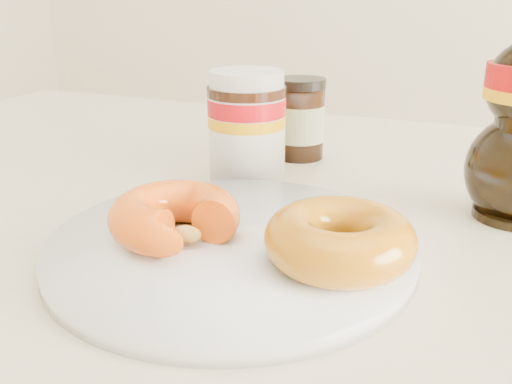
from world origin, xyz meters
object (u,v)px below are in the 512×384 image
at_px(dark_jar, 300,119).
at_px(nutella_jar, 247,122).
at_px(plate, 231,246).
at_px(donut_whole, 340,239).
at_px(dining_table, 309,309).
at_px(donut_bitten, 175,216).

bearing_deg(dark_jar, nutella_jar, -104.15).
bearing_deg(plate, donut_whole, -5.81).
relative_size(dining_table, donut_bitten, 13.94).
height_order(dining_table, nutella_jar, nutella_jar).
bearing_deg(dining_table, donut_bitten, -130.70).
height_order(plate, nutella_jar, nutella_jar).
xyz_separation_m(dining_table, donut_bitten, (-0.08, -0.09, 0.11)).
height_order(donut_bitten, dark_jar, dark_jar).
distance_m(plate, donut_bitten, 0.05).
bearing_deg(dining_table, dark_jar, 112.07).
bearing_deg(donut_bitten, dining_table, 43.55).
height_order(dining_table, donut_bitten, donut_bitten).
xyz_separation_m(plate, dark_jar, (-0.04, 0.27, 0.04)).
bearing_deg(dark_jar, donut_whole, -65.96).
relative_size(plate, nutella_jar, 2.44).
xyz_separation_m(donut_whole, dark_jar, (-0.13, 0.28, 0.01)).
xyz_separation_m(dining_table, nutella_jar, (-0.10, 0.10, 0.15)).
bearing_deg(nutella_jar, donut_whole, -50.60).
xyz_separation_m(plate, nutella_jar, (-0.06, 0.18, 0.05)).
height_order(dining_table, plate, plate).
bearing_deg(dark_jar, dining_table, -67.93).
bearing_deg(dark_jar, donut_bitten, -90.16).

